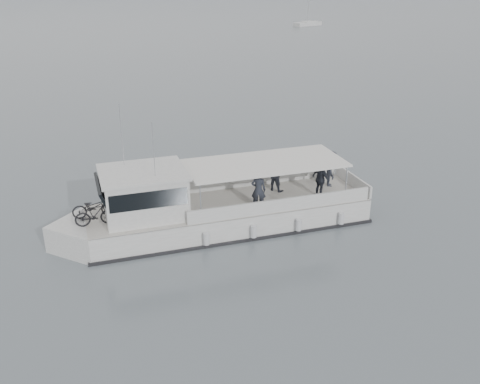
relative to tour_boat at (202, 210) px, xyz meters
name	(u,v)px	position (x,y,z in m)	size (l,w,h in m)	color
ground	(364,244)	(6.17, -3.37, -0.97)	(1400.00, 1400.00, 0.00)	#535C62
tour_boat	(202,210)	(0.00, 0.00, 0.00)	(14.14, 3.74, 5.91)	white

